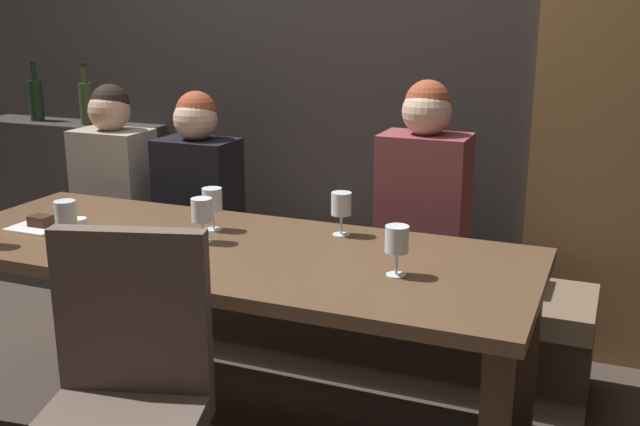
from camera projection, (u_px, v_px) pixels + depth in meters
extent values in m
cube|color=#383330|center=(346.00, 20.00, 3.56)|extent=(6.00, 0.12, 3.00)
cube|color=#2F2B29|center=(77.00, 206.00, 4.24)|extent=(1.10, 0.28, 0.95)
cube|color=#493422|center=(70.00, 279.00, 3.47)|extent=(0.08, 0.08, 0.69)
cube|color=#493422|center=(526.00, 355.00, 2.72)|extent=(0.08, 0.08, 0.69)
cube|color=brown|center=(226.00, 252.00, 2.68)|extent=(2.20, 0.84, 0.04)
cube|color=#4A3C2E|center=(304.00, 319.00, 3.45)|extent=(2.50, 0.40, 0.35)
cube|color=brown|center=(304.00, 273.00, 3.39)|extent=(2.50, 0.44, 0.10)
cube|color=brown|center=(133.00, 311.00, 2.11)|extent=(0.44, 0.18, 0.48)
cube|color=#9E9384|center=(115.00, 185.00, 3.67)|extent=(0.36, 0.24, 0.54)
sphere|color=tan|center=(109.00, 111.00, 3.57)|extent=(0.20, 0.20, 0.20)
sphere|color=black|center=(110.00, 103.00, 3.57)|extent=(0.18, 0.18, 0.18)
cube|color=black|center=(199.00, 196.00, 3.49)|extent=(0.36, 0.24, 0.53)
sphere|color=#DBB293|center=(195.00, 119.00, 3.39)|extent=(0.20, 0.20, 0.20)
sphere|color=brown|center=(196.00, 111.00, 3.39)|extent=(0.18, 0.18, 0.18)
cube|color=brown|center=(423.00, 208.00, 3.12)|extent=(0.36, 0.24, 0.62)
sphere|color=#DBB293|center=(427.00, 112.00, 3.01)|extent=(0.20, 0.20, 0.20)
sphere|color=brown|center=(428.00, 103.00, 3.01)|extent=(0.18, 0.18, 0.18)
cylinder|color=black|center=(36.00, 101.00, 4.15)|extent=(0.08, 0.08, 0.22)
cylinder|color=black|center=(33.00, 72.00, 4.10)|extent=(0.03, 0.03, 0.09)
cylinder|color=black|center=(32.00, 62.00, 4.09)|extent=(0.03, 0.03, 0.02)
cylinder|color=#384728|center=(87.00, 104.00, 4.01)|extent=(0.08, 0.08, 0.22)
cylinder|color=#384728|center=(84.00, 75.00, 3.97)|extent=(0.03, 0.03, 0.09)
cylinder|color=black|center=(83.00, 64.00, 3.96)|extent=(0.03, 0.03, 0.02)
cylinder|color=silver|center=(396.00, 275.00, 2.38)|extent=(0.06, 0.06, 0.00)
cylinder|color=silver|center=(396.00, 263.00, 2.37)|extent=(0.01, 0.01, 0.07)
cylinder|color=silver|center=(397.00, 239.00, 2.35)|extent=(0.08, 0.08, 0.08)
cylinder|color=maroon|center=(397.00, 246.00, 2.36)|extent=(0.07, 0.07, 0.03)
cylinder|color=silver|center=(341.00, 234.00, 2.80)|extent=(0.06, 0.06, 0.00)
cylinder|color=silver|center=(341.00, 224.00, 2.79)|extent=(0.01, 0.01, 0.07)
cylinder|color=silver|center=(341.00, 204.00, 2.77)|extent=(0.08, 0.08, 0.08)
cylinder|color=silver|center=(213.00, 229.00, 2.87)|extent=(0.06, 0.06, 0.00)
cylinder|color=silver|center=(213.00, 219.00, 2.86)|extent=(0.01, 0.01, 0.07)
cylinder|color=silver|center=(212.00, 199.00, 2.84)|extent=(0.08, 0.08, 0.08)
cylinder|color=gold|center=(212.00, 204.00, 2.84)|extent=(0.07, 0.07, 0.04)
cylinder|color=silver|center=(203.00, 242.00, 2.72)|extent=(0.06, 0.06, 0.00)
cylinder|color=silver|center=(203.00, 231.00, 2.71)|extent=(0.01, 0.01, 0.07)
cylinder|color=silver|center=(202.00, 210.00, 2.69)|extent=(0.08, 0.08, 0.08)
cylinder|color=silver|center=(69.00, 245.00, 2.68)|extent=(0.06, 0.06, 0.00)
cylinder|color=silver|center=(68.00, 234.00, 2.67)|extent=(0.01, 0.01, 0.07)
cylinder|color=silver|center=(65.00, 213.00, 2.65)|extent=(0.08, 0.08, 0.08)
cylinder|color=gold|center=(66.00, 219.00, 2.66)|extent=(0.07, 0.07, 0.03)
cylinder|color=white|center=(80.00, 234.00, 2.81)|extent=(0.12, 0.12, 0.01)
cylinder|color=white|center=(79.00, 225.00, 2.80)|extent=(0.06, 0.06, 0.06)
cylinder|color=brown|center=(78.00, 219.00, 2.79)|extent=(0.05, 0.05, 0.01)
cube|color=white|center=(39.00, 227.00, 2.89)|extent=(0.19, 0.19, 0.01)
cube|color=#381E14|center=(41.00, 221.00, 2.88)|extent=(0.08, 0.06, 0.04)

